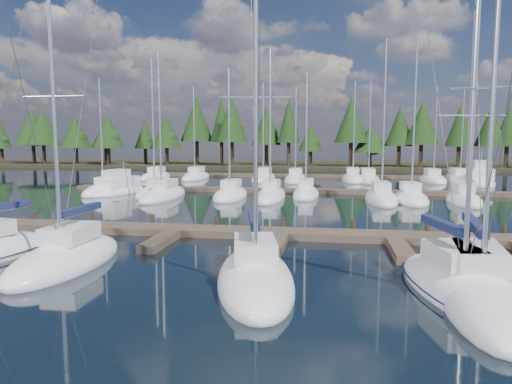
% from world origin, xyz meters
% --- Properties ---
extents(ground, '(260.00, 260.00, 0.00)m').
position_xyz_m(ground, '(0.00, 30.00, 0.00)').
color(ground, black).
rests_on(ground, ground).
extents(far_shore, '(220.00, 30.00, 0.60)m').
position_xyz_m(far_shore, '(0.00, 90.00, 0.30)').
color(far_shore, black).
rests_on(far_shore, ground).
extents(main_dock, '(44.00, 6.13, 0.90)m').
position_xyz_m(main_dock, '(0.00, 17.36, 0.20)').
color(main_dock, brown).
rests_on(main_dock, ground).
extents(back_docks, '(50.00, 21.80, 0.40)m').
position_xyz_m(back_docks, '(0.00, 49.58, 0.20)').
color(back_docks, brown).
rests_on(back_docks, ground).
extents(front_sailboat_2, '(3.03, 7.76, 13.05)m').
position_xyz_m(front_sailboat_2, '(-8.60, 10.69, 0.28)').
color(front_sailboat_2, white).
rests_on(front_sailboat_2, ground).
extents(front_sailboat_3, '(4.40, 8.37, 12.50)m').
position_xyz_m(front_sailboat_3, '(-0.08, 9.29, 0.28)').
color(front_sailboat_3, white).
rests_on(front_sailboat_3, ground).
extents(front_sailboat_4, '(4.25, 8.48, 11.26)m').
position_xyz_m(front_sailboat_4, '(7.09, 9.32, 0.27)').
color(front_sailboat_4, white).
rests_on(front_sailboat_4, ground).
extents(front_sailboat_5, '(4.18, 10.28, 12.85)m').
position_xyz_m(front_sailboat_5, '(7.78, 9.28, 0.28)').
color(front_sailboat_5, white).
rests_on(front_sailboat_5, ground).
extents(back_sailboat_rows, '(47.48, 33.12, 16.76)m').
position_xyz_m(back_sailboat_rows, '(0.11, 45.07, 0.26)').
color(back_sailboat_rows, white).
rests_on(back_sailboat_rows, ground).
extents(motor_yacht_left, '(4.21, 8.42, 4.01)m').
position_xyz_m(motor_yacht_left, '(-18.63, 36.50, 0.45)').
color(motor_yacht_left, white).
rests_on(motor_yacht_left, ground).
extents(motor_yacht_right, '(5.27, 10.21, 4.88)m').
position_xyz_m(motor_yacht_right, '(20.93, 52.13, 0.53)').
color(motor_yacht_right, white).
rests_on(motor_yacht_right, ground).
extents(tree_line, '(183.71, 12.03, 13.62)m').
position_xyz_m(tree_line, '(-2.64, 80.19, 7.57)').
color(tree_line, black).
rests_on(tree_line, far_shore).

